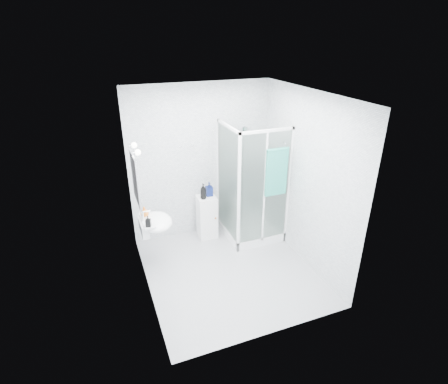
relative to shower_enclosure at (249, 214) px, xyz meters
name	(u,v)px	position (x,y,z in m)	size (l,w,h in m)	color
room	(230,193)	(-0.67, -0.77, 0.85)	(2.40, 2.60, 2.60)	white
shower_enclosure	(249,214)	(0.00, 0.00, 0.00)	(0.90, 0.95, 2.00)	white
wall_basin	(154,223)	(-1.66, -0.32, 0.35)	(0.46, 0.56, 0.35)	white
mirror	(135,179)	(-1.85, -0.32, 1.05)	(0.02, 0.60, 0.70)	white
vanity_lights	(135,149)	(-1.80, -0.32, 1.47)	(0.10, 0.40, 0.08)	silver
wall_hooks	(186,146)	(-0.92, 0.49, 1.17)	(0.23, 0.06, 0.03)	silver
storage_cabinet	(207,217)	(-0.66, 0.29, -0.07)	(0.32, 0.34, 0.75)	white
hand_towel	(277,171)	(0.25, -0.40, 0.91)	(0.36, 0.05, 0.77)	teal
shampoo_bottle_a	(203,191)	(-0.73, 0.26, 0.44)	(0.10, 0.10, 0.27)	black
shampoo_bottle_b	(209,189)	(-0.60, 0.34, 0.43)	(0.11, 0.11, 0.24)	#0E1A54
soap_dispenser_orange	(144,212)	(-1.77, -0.21, 0.49)	(0.12, 0.12, 0.15)	orange
soap_dispenser_black	(148,221)	(-1.76, -0.51, 0.49)	(0.07, 0.07, 0.15)	black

